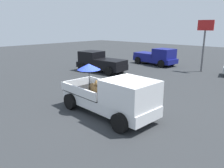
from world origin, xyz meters
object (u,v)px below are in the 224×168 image
object	(u,v)px
pickup_truck_main	(114,97)
motel_sign	(205,36)
pickup_truck_red	(156,57)
pickup_truck_far	(100,62)

from	to	relation	value
pickup_truck_main	motel_sign	bearing A→B (deg)	98.21
pickup_truck_red	pickup_truck_far	size ratio (longest dim) A/B	1.01
pickup_truck_red	pickup_truck_far	distance (m)	6.94
pickup_truck_red	motel_sign	world-z (taller)	motel_sign
pickup_truck_main	motel_sign	size ratio (longest dim) A/B	1.12
pickup_truck_far	motel_sign	size ratio (longest dim) A/B	1.07
pickup_truck_main	pickup_truck_red	distance (m)	14.86
motel_sign	pickup_truck_red	bearing A→B (deg)	175.29
pickup_truck_main	pickup_truck_red	xyz separation A→B (m)	(-5.95, 13.61, -0.09)
pickup_truck_red	pickup_truck_main	bearing A→B (deg)	-59.36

